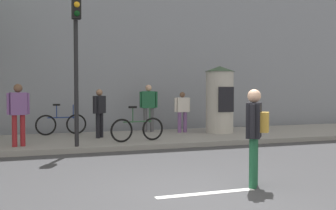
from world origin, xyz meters
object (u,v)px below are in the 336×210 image
object	(u,v)px
bicycle_leaning	(61,124)
pedestrian_with_bag	(99,109)
pedestrian_in_red_top	(149,103)
poster_column	(220,99)
traffic_light	(76,43)
bicycle_upright	(137,129)
pedestrian_with_backpack	(255,128)
pedestrian_tallest	(18,109)
pedestrian_in_light_jacket	(182,108)

from	to	relation	value
bicycle_leaning	pedestrian_with_bag	bearing A→B (deg)	-49.17
pedestrian_with_bag	pedestrian_in_red_top	bearing A→B (deg)	31.18
poster_column	pedestrian_in_red_top	distance (m)	2.66
traffic_light	bicycle_upright	world-z (taller)	traffic_light
poster_column	bicycle_leaning	distance (m)	5.77
traffic_light	pedestrian_with_backpack	bearing A→B (deg)	-63.24
poster_column	pedestrian_tallest	distance (m)	7.08
pedestrian_with_backpack	pedestrian_with_bag	bearing A→B (deg)	103.09
pedestrian_in_red_top	pedestrian_with_backpack	bearing A→B (deg)	-93.07
traffic_light	poster_column	world-z (taller)	traffic_light
bicycle_leaning	pedestrian_tallest	bearing A→B (deg)	-118.10
pedestrian_in_red_top	poster_column	bearing A→B (deg)	-25.46
traffic_light	pedestrian_in_red_top	xyz separation A→B (m)	(3.01, 3.13, -1.81)
pedestrian_tallest	traffic_light	bearing A→B (deg)	-22.27
bicycle_leaning	bicycle_upright	bearing A→B (deg)	-51.12
poster_column	traffic_light	bearing A→B (deg)	-159.78
poster_column	pedestrian_with_bag	size ratio (longest dim) A/B	1.53
pedestrian_tallest	pedestrian_in_light_jacket	distance (m)	5.98
pedestrian_with_backpack	pedestrian_in_red_top	size ratio (longest dim) A/B	1.00
pedestrian_with_backpack	bicycle_leaning	bearing A→B (deg)	108.37
pedestrian_with_backpack	bicycle_upright	xyz separation A→B (m)	(-0.67, 5.70, -0.53)
bicycle_leaning	bicycle_upright	size ratio (longest dim) A/B	1.01
traffic_light	bicycle_leaning	size ratio (longest dim) A/B	2.42
pedestrian_tallest	pedestrian_in_red_top	distance (m)	5.19
pedestrian_tallest	pedestrian_with_bag	world-z (taller)	pedestrian_tallest
pedestrian_tallest	bicycle_upright	bearing A→B (deg)	-0.45
bicycle_leaning	bicycle_upright	distance (m)	3.31
traffic_light	bicycle_upright	distance (m)	3.20
pedestrian_tallest	bicycle_leaning	size ratio (longest dim) A/B	1.00
pedestrian_with_bag	pedestrian_in_light_jacket	size ratio (longest dim) A/B	1.07
poster_column	bicycle_upright	xyz separation A→B (m)	(-3.50, -1.39, -0.86)
poster_column	bicycle_upright	bearing A→B (deg)	-158.42
pedestrian_with_backpack	pedestrian_with_bag	world-z (taller)	pedestrian_with_backpack
pedestrian_in_light_jacket	pedestrian_in_red_top	bearing A→B (deg)	151.95
poster_column	pedestrian_with_bag	bearing A→B (deg)	-178.60
pedestrian_tallest	pedestrian_in_light_jacket	bearing A→B (deg)	18.55
pedestrian_with_backpack	pedestrian_in_red_top	xyz separation A→B (m)	(0.44, 8.22, 0.15)
pedestrian_with_backpack	pedestrian_in_red_top	distance (m)	8.24
pedestrian_with_backpack	pedestrian_with_bag	size ratio (longest dim) A/B	1.10
pedestrian_tallest	bicycle_leaning	bearing A→B (deg)	61.90
traffic_light	pedestrian_with_backpack	distance (m)	6.03
traffic_light	bicycle_leaning	bearing A→B (deg)	93.23
poster_column	pedestrian_tallest	world-z (taller)	poster_column
pedestrian_with_bag	pedestrian_in_red_top	distance (m)	2.42
bicycle_leaning	pedestrian_with_backpack	bearing A→B (deg)	-71.63
pedestrian_in_red_top	bicycle_leaning	size ratio (longest dim) A/B	1.00
pedestrian_in_red_top	bicycle_upright	size ratio (longest dim) A/B	1.01
pedestrian_with_bag	pedestrian_in_light_jacket	bearing A→B (deg)	11.60
pedestrian_with_backpack	bicycle_upright	bearing A→B (deg)	96.69
pedestrian_tallest	pedestrian_in_red_top	xyz separation A→B (m)	(4.55, 2.50, 0.03)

